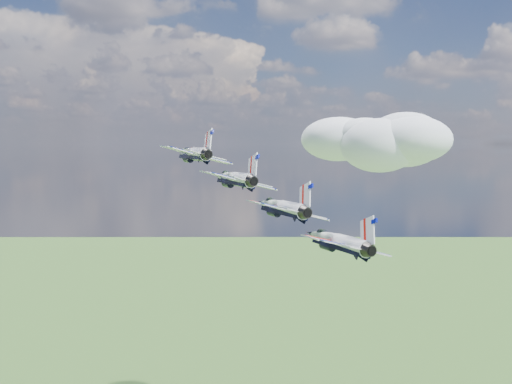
{
  "coord_description": "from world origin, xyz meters",
  "views": [
    {
      "loc": [
        -5.74,
        -80.68,
        162.87
      ],
      "look_at": [
        -3.23,
        4.3,
        155.71
      ],
      "focal_mm": 40.0,
      "sensor_mm": 36.0,
      "label": 1
    }
  ],
  "objects_px": {
    "jet_0": "(193,154)",
    "jet_3": "(336,241)",
    "jet_2": "(281,207)",
    "jet_1": "(233,178)"
  },
  "relations": [
    {
      "from": "jet_1",
      "to": "jet_2",
      "type": "height_order",
      "value": "jet_1"
    },
    {
      "from": "jet_2",
      "to": "jet_1",
      "type": "bearing_deg",
      "value": 111.71
    },
    {
      "from": "jet_1",
      "to": "jet_2",
      "type": "xyz_separation_m",
      "value": [
        6.86,
        -7.17,
        -3.72
      ]
    },
    {
      "from": "jet_2",
      "to": "jet_3",
      "type": "relative_size",
      "value": 1.0
    },
    {
      "from": "jet_1",
      "to": "jet_3",
      "type": "distance_m",
      "value": 21.2
    },
    {
      "from": "jet_1",
      "to": "jet_3",
      "type": "bearing_deg",
      "value": -68.29
    },
    {
      "from": "jet_0",
      "to": "jet_1",
      "type": "bearing_deg",
      "value": -68.29
    },
    {
      "from": "jet_0",
      "to": "jet_3",
      "type": "xyz_separation_m",
      "value": [
        20.57,
        -21.52,
        -11.17
      ]
    },
    {
      "from": "jet_0",
      "to": "jet_2",
      "type": "bearing_deg",
      "value": -68.29
    },
    {
      "from": "jet_3",
      "to": "jet_0",
      "type": "bearing_deg",
      "value": 111.71
    }
  ]
}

